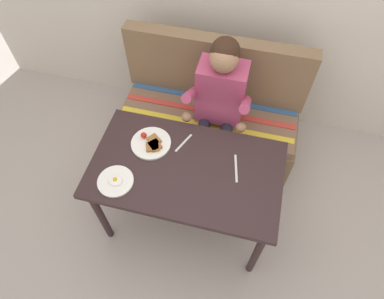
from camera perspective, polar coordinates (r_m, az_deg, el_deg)
name	(u,v)px	position (r m, az deg, el deg)	size (l,w,h in m)	color
ground_plane	(187,216)	(2.75, -0.77, -11.14)	(8.00, 8.00, 0.00)	#AFA49F
table	(186,174)	(2.17, -0.96, -4.25)	(1.20, 0.70, 0.73)	#2E1E1F
couch	(210,118)	(2.86, 3.00, 5.36)	(1.44, 0.56, 1.00)	brown
person	(219,101)	(2.43, 4.59, 8.15)	(0.45, 0.61, 1.21)	#AE4065
plate_breakfast	(152,143)	(2.20, -6.87, 1.05)	(0.26, 0.26, 0.05)	white
plate_eggs	(115,181)	(2.09, -12.83, -5.24)	(0.22, 0.22, 0.04)	white
fork	(184,143)	(2.20, -1.44, 1.13)	(0.01, 0.17, 0.01)	silver
knife	(236,168)	(2.11, 7.46, -3.18)	(0.01, 0.20, 0.01)	silver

